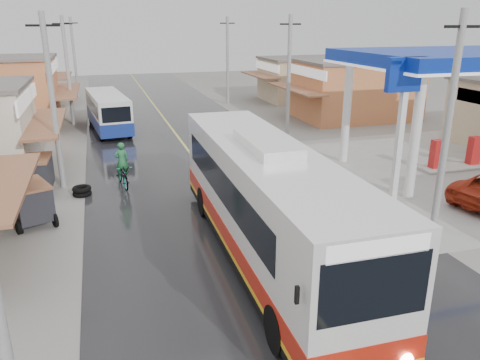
{
  "coord_description": "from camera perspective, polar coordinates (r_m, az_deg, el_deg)",
  "views": [
    {
      "loc": [
        -5.0,
        -13.72,
        7.57
      ],
      "look_at": [
        -0.3,
        1.83,
        2.04
      ],
      "focal_mm": 35.0,
      "sensor_mm": 36.0,
      "label": 1
    }
  ],
  "objects": [
    {
      "name": "ground",
      "position": [
        16.45,
        2.87,
        -8.63
      ],
      "size": [
        120.0,
        120.0,
        0.0
      ],
      "primitive_type": "plane",
      "color": "slate",
      "rests_on": "ground"
    },
    {
      "name": "road",
      "position": [
        30.12,
        -6.74,
        4.12
      ],
      "size": [
        12.0,
        90.0,
        0.02
      ],
      "primitive_type": "cube",
      "color": "black",
      "rests_on": "ground"
    },
    {
      "name": "centre_line",
      "position": [
        30.12,
        -6.74,
        4.14
      ],
      "size": [
        0.15,
        90.0,
        0.01
      ],
      "primitive_type": "cube",
      "color": "#D8CC4C",
      "rests_on": "road"
    },
    {
      "name": "shopfronts_right",
      "position": [
        33.45,
        20.54,
        4.5
      ],
      "size": [
        11.0,
        44.0,
        4.8
      ],
      "primitive_type": null,
      "color": "beige",
      "rests_on": "ground"
    },
    {
      "name": "utility_poles_left",
      "position": [
        30.74,
        -20.04,
        3.38
      ],
      "size": [
        1.6,
        50.0,
        8.0
      ],
      "primitive_type": null,
      "color": "gray",
      "rests_on": "ground"
    },
    {
      "name": "utility_poles_right",
      "position": [
        32.04,
        5.71,
        5.03
      ],
      "size": [
        1.6,
        36.0,
        8.0
      ],
      "primitive_type": null,
      "color": "gray",
      "rests_on": "ground"
    },
    {
      "name": "coach_bus",
      "position": [
        15.26,
        3.07,
        -2.73
      ],
      "size": [
        3.12,
        13.2,
        4.11
      ],
      "rotation": [
        0.0,
        0.0,
        -0.02
      ],
      "color": "silver",
      "rests_on": "road"
    },
    {
      "name": "second_bus",
      "position": [
        35.23,
        -15.8,
        8.07
      ],
      "size": [
        3.04,
        8.25,
        2.67
      ],
      "rotation": [
        0.0,
        0.0,
        0.11
      ],
      "color": "silver",
      "rests_on": "road"
    },
    {
      "name": "cyclist",
      "position": [
        23.08,
        -14.13,
        0.97
      ],
      "size": [
        1.05,
        2.15,
        2.23
      ],
      "rotation": [
        0.0,
        0.0,
        0.17
      ],
      "color": "black",
      "rests_on": "ground"
    },
    {
      "name": "tricycle_near",
      "position": [
        19.92,
        -24.24,
        -2.36
      ],
      "size": [
        2.1,
        2.36,
        1.66
      ],
      "rotation": [
        0.0,
        0.0,
        0.37
      ],
      "color": "#26262D",
      "rests_on": "ground"
    },
    {
      "name": "tricycle_far",
      "position": [
        23.3,
        -23.68,
        0.75
      ],
      "size": [
        1.57,
        2.31,
        1.73
      ],
      "rotation": [
        0.0,
        0.0,
        -0.04
      ],
      "color": "#26262D",
      "rests_on": "ground"
    },
    {
      "name": "tyre_stack",
      "position": [
        22.55,
        -18.71,
        -1.27
      ],
      "size": [
        0.86,
        0.86,
        0.44
      ],
      "color": "black",
      "rests_on": "ground"
    }
  ]
}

